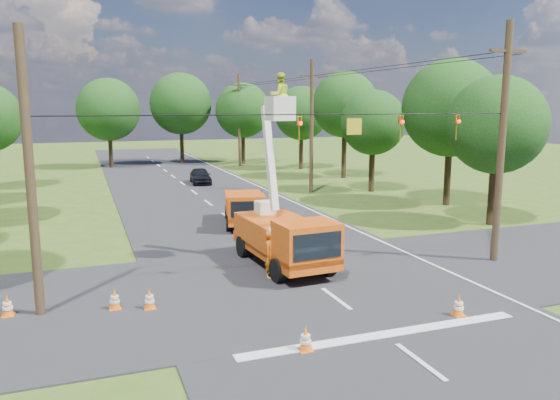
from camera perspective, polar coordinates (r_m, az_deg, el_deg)
name	(u,v)px	position (r m, az deg, el deg)	size (l,w,h in m)	color
ground	(208,203)	(37.66, -7.50, -0.36)	(140.00, 140.00, 0.00)	#325118
road_main	(208,203)	(37.66, -7.50, -0.36)	(12.00, 100.00, 0.06)	black
road_cross	(313,282)	(20.95, 3.47, -8.58)	(56.00, 10.00, 0.07)	black
stop_bar	(384,336)	(16.63, 10.83, -13.78)	(9.00, 0.45, 0.02)	silver
edge_line	(285,199)	(39.23, 0.51, 0.14)	(0.12, 90.00, 0.02)	silver
bucket_truck	(285,227)	(22.41, 0.49, -2.88)	(2.79, 6.29, 7.91)	#D3560E
second_truck	(245,207)	(30.45, -3.71, -0.74)	(3.10, 5.59, 1.98)	#D3560E
ground_worker	(271,254)	(21.20, -0.95, -5.70)	(0.68, 0.45, 1.87)	orange
distant_car	(200,176)	(47.20, -8.32, 2.51)	(1.60, 3.97, 1.35)	black
traffic_cone_0	(306,339)	(15.30, 2.69, -14.32)	(0.38, 0.38, 0.71)	#FF650D
traffic_cone_1	(459,306)	(18.50, 18.17, -10.44)	(0.38, 0.38, 0.71)	#FF650D
traffic_cone_2	(277,237)	(26.35, -0.32, -3.89)	(0.38, 0.38, 0.71)	#FF650D
traffic_cone_3	(317,222)	(29.66, 3.84, -2.35)	(0.38, 0.38, 0.71)	#FF650D
traffic_cone_4	(150,299)	(18.66, -13.47, -10.04)	(0.38, 0.38, 0.71)	#FF650D
traffic_cone_5	(115,299)	(18.93, -16.89, -9.90)	(0.38, 0.38, 0.71)	#FF650D
traffic_cone_6	(7,306)	(19.59, -26.60, -9.87)	(0.38, 0.38, 0.71)	#FF650D
pole_right_near	(502,142)	(24.60, 22.17, 5.60)	(1.80, 0.30, 10.00)	#4C3823
pole_right_mid	(312,126)	(41.64, 3.31, 7.75)	(1.80, 0.30, 10.00)	#4C3823
pole_right_far	(239,119)	(60.51, -4.28, 8.39)	(1.80, 0.30, 10.00)	#4C3823
pole_left	(30,176)	(18.40, -24.67, 2.34)	(0.30, 0.30, 9.00)	#4C3823
signal_span	(369,125)	(20.88, 9.30, 7.69)	(18.00, 0.29, 1.07)	black
tree_right_a	(497,125)	(32.38, 21.71, 7.29)	(5.40, 5.40, 8.28)	#382616
tree_right_b	(451,108)	(37.95, 17.44, 9.13)	(6.40, 6.40, 9.65)	#382616
tree_right_c	(373,123)	(42.83, 9.69, 7.96)	(5.00, 5.00, 7.83)	#382616
tree_right_d	(345,105)	(50.62, 6.80, 9.85)	(6.00, 6.00, 9.70)	#382616
tree_right_e	(301,113)	(57.50, 2.24, 9.04)	(5.60, 5.60, 8.63)	#382616
tree_far_a	(109,110)	(61.28, -17.48, 9.00)	(6.60, 6.60, 9.50)	#382616
tree_far_b	(181,104)	(64.16, -10.34, 9.86)	(7.00, 7.00, 10.32)	#382616
tree_far_c	(243,110)	(62.70, -3.91, 9.32)	(6.20, 6.20, 9.18)	#382616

